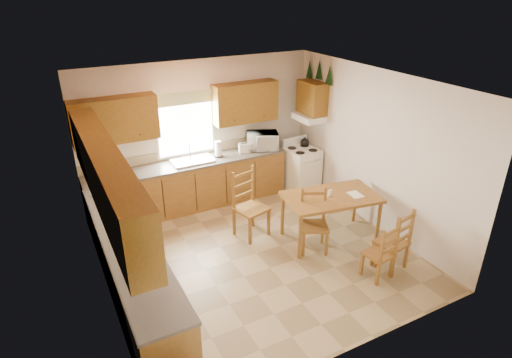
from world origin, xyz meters
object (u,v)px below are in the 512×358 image
microwave (262,141)px  dining_table (330,217)px  chair_far_right (314,222)px  stove (301,170)px  chair_far_left (251,205)px  chair_near_right (392,239)px  chair_near_left (379,250)px

microwave → dining_table: microwave is taller
chair_far_right → stove: bearing=86.4°
dining_table → stove: bearing=80.6°
stove → microwave: bearing=149.9°
microwave → dining_table: size_ratio=0.37×
stove → chair_far_left: 2.01m
chair_near_right → chair_far_left: 2.27m
chair_near_left → chair_far_right: 1.09m
microwave → chair_near_right: size_ratio=0.56×
microwave → dining_table: 2.22m
stove → chair_near_left: chair_near_left is taller
chair_near_left → chair_far_left: size_ratio=0.78×
dining_table → chair_far_right: chair_far_right is taller
microwave → chair_far_right: (-0.30, -2.26, -0.58)m
chair_far_left → chair_near_left: bearing=-74.0°
stove → chair_far_right: 2.18m
microwave → chair_near_left: size_ratio=0.62×
microwave → chair_far_left: microwave is taller
chair_near_left → chair_far_left: chair_far_left is taller
chair_far_left → dining_table: bearing=-47.6°
dining_table → chair_near_left: 1.15m
microwave → chair_far_left: 1.79m
stove → chair_near_right: size_ratio=0.88×
microwave → chair_near_right: microwave is taller
dining_table → chair_near_left: (0.01, -1.15, 0.04)m
dining_table → chair_far_left: size_ratio=1.30×
dining_table → chair_near_right: bearing=-63.0°
microwave → stove: bearing=-2.7°
stove → chair_near_left: bearing=-106.3°
chair_near_left → chair_far_right: (-0.43, 1.00, 0.06)m
stove → chair_far_left: chair_far_left is taller
chair_near_left → stove: bearing=-108.9°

